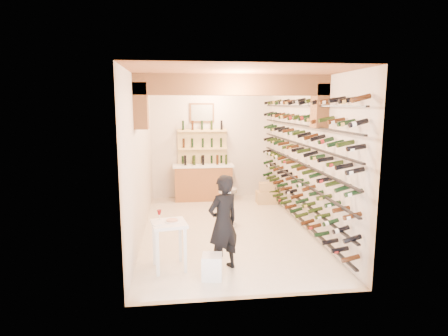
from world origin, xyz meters
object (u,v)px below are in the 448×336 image
at_px(white_stool, 212,267).
at_px(chrome_barstool, 227,204).
at_px(wine_rack, 296,158).
at_px(back_counter, 203,181).
at_px(person, 223,223).
at_px(tasting_table, 169,231).
at_px(crate_lower, 267,197).

height_order(white_stool, chrome_barstool, chrome_barstool).
height_order(wine_rack, back_counter, wine_rack).
bearing_deg(back_counter, person, -90.00).
xyz_separation_m(white_stool, chrome_barstool, (0.58, 2.53, 0.30)).
height_order(wine_rack, chrome_barstool, wine_rack).
height_order(tasting_table, crate_lower, tasting_table).
relative_size(white_stool, person, 0.24).
xyz_separation_m(wine_rack, back_counter, (-1.83, 2.65, -1.02)).
relative_size(wine_rack, crate_lower, 10.13).
relative_size(tasting_table, crate_lower, 1.70).
bearing_deg(crate_lower, back_counter, 159.98).
height_order(tasting_table, person, person).
xyz_separation_m(wine_rack, person, (-1.83, -1.99, -0.76)).
bearing_deg(white_stool, back_counter, 87.53).
height_order(back_counter, white_stool, back_counter).
height_order(back_counter, crate_lower, back_counter).
height_order(person, crate_lower, person).
height_order(white_stool, person, person).
xyz_separation_m(wine_rack, tasting_table, (-2.71, -1.85, -0.90)).
xyz_separation_m(back_counter, crate_lower, (1.70, -0.62, -0.36)).
distance_m(back_counter, white_stool, 4.97).
xyz_separation_m(wine_rack, crate_lower, (-0.13, 2.03, -1.38)).
bearing_deg(tasting_table, white_stool, -44.62).
bearing_deg(tasting_table, crate_lower, 46.39).
relative_size(back_counter, person, 1.07).
bearing_deg(chrome_barstool, crate_lower, 53.53).
bearing_deg(white_stool, wine_rack, 48.41).
bearing_deg(back_counter, chrome_barstool, -81.44).
relative_size(chrome_barstool, crate_lower, 1.50).
bearing_deg(white_stool, tasting_table, 145.40).
distance_m(tasting_table, white_stool, 0.92).
bearing_deg(chrome_barstool, white_stool, -102.90).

